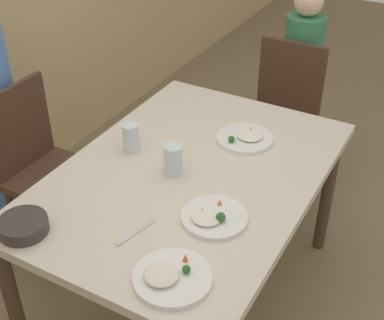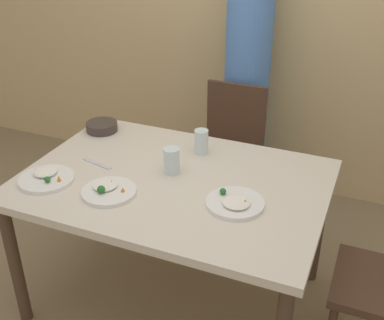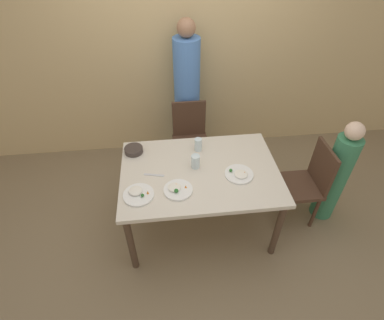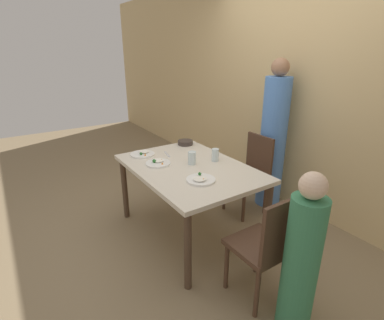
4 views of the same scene
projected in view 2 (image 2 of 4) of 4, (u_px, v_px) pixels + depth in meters
The scene contains 11 objects.
ground_plane at pixel (176, 296), 2.59m from camera, with size 10.00×10.00×0.00m, color #847051.
dining_table at pixel (174, 193), 2.28m from camera, with size 1.40×0.98×0.73m.
chair_adult_spot at pixel (228, 151), 3.03m from camera, with size 0.40×0.40×0.89m.
person_adult at pixel (246, 87), 3.14m from camera, with size 0.29×0.29×1.70m.
bowl_curry at pixel (102, 126), 2.69m from camera, with size 0.17×0.17×0.05m.
plate_rice_adult at pixel (46, 178), 2.22m from camera, with size 0.25×0.25×0.05m.
plate_rice_child at pixel (235, 203), 2.04m from camera, with size 0.25×0.25×0.05m.
plate_noodles at pixel (108, 190), 2.13m from camera, with size 0.24×0.24×0.05m.
glass_water_tall at pixel (201, 142), 2.44m from camera, with size 0.07×0.07×0.13m.
glass_water_short at pixel (172, 161), 2.27m from camera, with size 0.08×0.08×0.13m.
fork_steel at pixel (97, 164), 2.36m from camera, with size 0.18×0.06×0.01m.
Camera 2 is at (0.82, -1.74, 1.88)m, focal length 45.00 mm.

